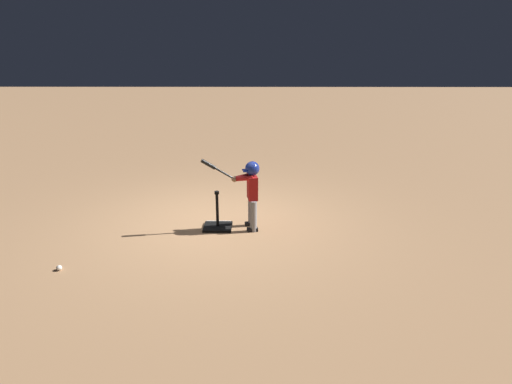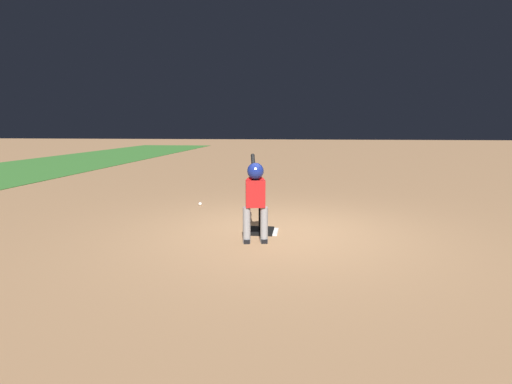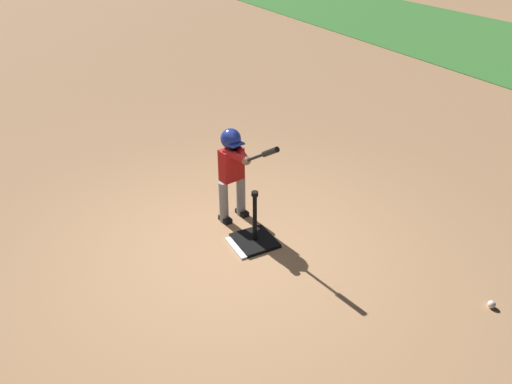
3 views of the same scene
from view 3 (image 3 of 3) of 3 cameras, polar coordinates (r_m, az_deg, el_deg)
ground_plane at (r=5.56m, az=-3.07°, el=-6.97°), size 90.00×90.00×0.00m
home_plate at (r=5.69m, az=-0.66°, el=-5.89°), size 0.44×0.44×0.02m
batting_tee at (r=5.68m, az=-0.13°, el=-5.08°), size 0.48×0.43×0.66m
batter_child at (r=5.78m, az=-2.64°, el=3.21°), size 0.94×0.38×1.24m
baseball at (r=5.36m, az=25.33°, el=-11.54°), size 0.07×0.07×0.07m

